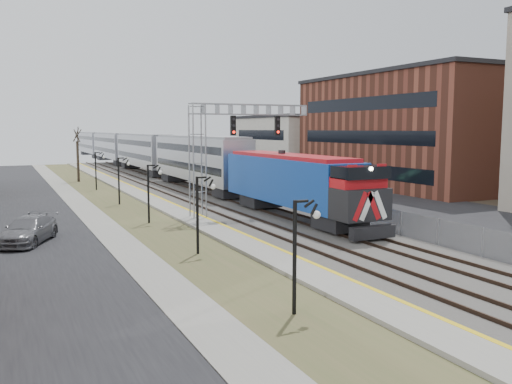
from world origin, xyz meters
TOP-DOWN VIEW (x-y plane):
  - street_west at (-11.50, 35.00)m, footprint 7.00×120.00m
  - sidewalk at (-7.00, 35.00)m, footprint 2.00×120.00m
  - grass_median at (-4.00, 35.00)m, footprint 4.00×120.00m
  - platform at (-1.00, 35.00)m, footprint 2.00×120.00m
  - ballast_bed at (4.00, 35.00)m, footprint 8.00×120.00m
  - parking_lot at (16.00, 35.00)m, footprint 16.00×120.00m
  - platform_edge at (-0.12, 35.00)m, footprint 0.24×120.00m
  - track_near at (2.00, 35.00)m, footprint 1.58×120.00m
  - track_far at (5.50, 35.00)m, footprint 1.58×120.00m
  - train at (5.50, 72.03)m, footprint 3.00×108.65m
  - signal_gantry at (1.22, 27.99)m, footprint 9.00×1.07m
  - lampposts at (-4.00, 18.29)m, footprint 0.14×62.14m
  - fence at (8.20, 35.00)m, footprint 0.04×120.00m
  - buildings_east at (30.00, 31.18)m, footprint 16.00×76.00m
  - bare_trees at (-12.66, 38.91)m, footprint 12.30×42.30m
  - car_lot_d at (11.78, 28.12)m, footprint 5.92×3.29m
  - car_lot_e at (10.53, 29.30)m, footprint 4.40×2.20m
  - car_lot_f at (13.47, 40.97)m, footprint 5.15×2.56m
  - car_street_b at (-11.67, 24.62)m, footprint 3.95×5.44m

SIDE VIEW (x-z plane):
  - street_west at x=-11.50m, z-range 0.00..0.04m
  - parking_lot at x=16.00m, z-range 0.00..0.04m
  - grass_median at x=-4.00m, z-range 0.00..0.06m
  - sidewalk at x=-7.00m, z-range 0.00..0.08m
  - ballast_bed at x=4.00m, z-range 0.00..0.20m
  - platform at x=-1.00m, z-range 0.00..0.24m
  - platform_edge at x=-0.12m, z-range 0.24..0.25m
  - track_near at x=2.00m, z-range 0.20..0.35m
  - track_far at x=5.50m, z-range 0.20..0.35m
  - car_lot_e at x=10.53m, z-range 0.00..1.44m
  - car_street_b at x=-11.67m, z-range 0.00..1.46m
  - fence at x=8.20m, z-range 0.00..1.60m
  - car_lot_f at x=13.47m, z-range 0.00..1.62m
  - car_lot_d at x=11.78m, z-range 0.00..1.62m
  - lampposts at x=-4.00m, z-range 0.00..4.00m
  - bare_trees at x=-12.66m, z-range -0.27..5.68m
  - train at x=5.50m, z-range 0.28..5.60m
  - signal_gantry at x=1.22m, z-range 1.51..9.66m
  - buildings_east at x=30.00m, z-range -1.19..13.81m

